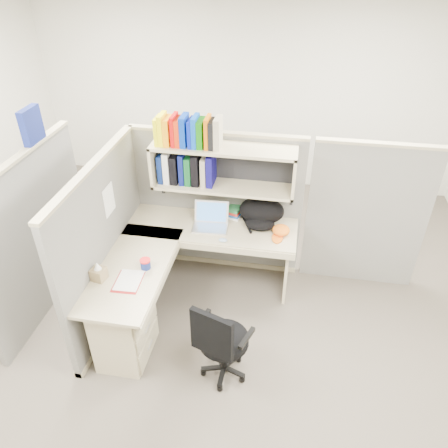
% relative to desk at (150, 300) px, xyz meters
% --- Properties ---
extents(ground, '(6.00, 6.00, 0.00)m').
position_rel_desk_xyz_m(ground, '(0.41, 0.29, -0.44)').
color(ground, '#3B362E').
rests_on(ground, ground).
extents(room_shell, '(6.00, 6.00, 6.00)m').
position_rel_desk_xyz_m(room_shell, '(0.41, 0.29, 1.18)').
color(room_shell, beige).
rests_on(room_shell, ground).
extents(cubicle, '(3.79, 1.84, 1.95)m').
position_rel_desk_xyz_m(cubicle, '(0.04, 0.74, 0.47)').
color(cubicle, '#5C5C57').
rests_on(cubicle, ground).
extents(desk, '(1.74, 1.75, 0.73)m').
position_rel_desk_xyz_m(desk, '(0.00, 0.00, 0.00)').
color(desk, tan).
rests_on(desk, ground).
extents(laptop, '(0.37, 0.37, 0.25)m').
position_rel_desk_xyz_m(laptop, '(0.40, 0.82, 0.42)').
color(laptop, silver).
rests_on(laptop, desk).
extents(backpack, '(0.50, 0.40, 0.27)m').
position_rel_desk_xyz_m(backpack, '(0.90, 0.97, 0.43)').
color(backpack, black).
rests_on(backpack, desk).
extents(orange_cap, '(0.23, 0.25, 0.10)m').
position_rel_desk_xyz_m(orange_cap, '(1.12, 0.84, 0.34)').
color(orange_cap, orange).
rests_on(orange_cap, desk).
extents(snack_canister, '(0.10, 0.10, 0.09)m').
position_rel_desk_xyz_m(snack_canister, '(-0.04, 0.10, 0.34)').
color(snack_canister, navy).
rests_on(snack_canister, desk).
extents(tissue_box, '(0.13, 0.13, 0.18)m').
position_rel_desk_xyz_m(tissue_box, '(-0.39, -0.11, 0.38)').
color(tissue_box, '#917A52').
rests_on(tissue_box, desk).
extents(mouse, '(0.10, 0.08, 0.03)m').
position_rel_desk_xyz_m(mouse, '(0.57, 0.62, 0.31)').
color(mouse, '#819BB8').
rests_on(mouse, desk).
extents(paper_cup, '(0.08, 0.08, 0.10)m').
position_rel_desk_xyz_m(paper_cup, '(0.42, 0.97, 0.34)').
color(paper_cup, silver).
rests_on(paper_cup, desk).
extents(book_stack, '(0.21, 0.25, 0.10)m').
position_rel_desk_xyz_m(book_stack, '(0.61, 1.11, 0.34)').
color(book_stack, gray).
rests_on(book_stack, desk).
extents(loose_paper, '(0.22, 0.29, 0.00)m').
position_rel_desk_xyz_m(loose_paper, '(-0.13, -0.09, 0.29)').
color(loose_paper, silver).
rests_on(loose_paper, desk).
extents(task_chair, '(0.51, 0.47, 0.88)m').
position_rel_desk_xyz_m(task_chair, '(0.74, -0.37, -0.13)').
color(task_chair, black).
rests_on(task_chair, ground).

